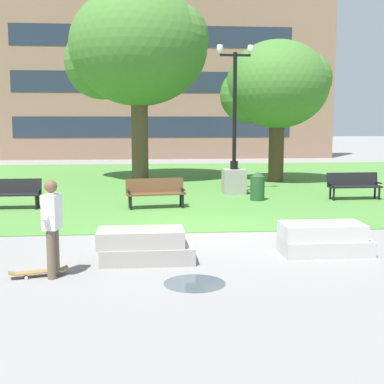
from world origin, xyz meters
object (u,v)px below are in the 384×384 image
at_px(park_bench_far_right, 354,184).
at_px(lamp_post_left, 234,164).
at_px(person_skateboarder, 52,223).
at_px(concrete_block_left, 324,239).
at_px(skateboard, 39,272).
at_px(park_bench_near_left, 156,191).
at_px(park_bench_far_left, 11,192).
at_px(concrete_block_center, 144,246).
at_px(trash_bin, 257,186).

distance_m(park_bench_far_right, lamp_post_left, 4.25).
bearing_deg(person_skateboarder, concrete_block_left, 12.35).
bearing_deg(concrete_block_left, skateboard, -168.85).
bearing_deg(person_skateboarder, park_bench_near_left, 74.58).
height_order(person_skateboarder, park_bench_near_left, person_skateboarder).
xyz_separation_m(park_bench_near_left, park_bench_far_left, (-4.41, 0.26, 0.00)).
height_order(concrete_block_center, concrete_block_left, same).
xyz_separation_m(skateboard, lamp_post_left, (5.16, 9.91, 1.03)).
distance_m(skateboard, park_bench_far_right, 12.19).
height_order(park_bench_near_left, park_bench_far_right, same).
height_order(person_skateboarder, skateboard, person_skateboarder).
bearing_deg(park_bench_far_right, park_bench_near_left, -170.32).
bearing_deg(trash_bin, park_bench_near_left, -160.69).
bearing_deg(lamp_post_left, park_bench_far_left, -160.44).
bearing_deg(park_bench_far_left, concrete_block_left, -38.95).
distance_m(person_skateboarder, lamp_post_left, 11.11).
bearing_deg(park_bench_near_left, person_skateboarder, -105.42).
xyz_separation_m(park_bench_far_left, lamp_post_left, (7.34, 2.61, 0.58)).
height_order(park_bench_near_left, lamp_post_left, lamp_post_left).
xyz_separation_m(concrete_block_left, person_skateboarder, (-5.24, -1.15, 0.66)).
relative_size(park_bench_far_left, trash_bin, 1.88).
relative_size(park_bench_near_left, park_bench_far_right, 1.02).
height_order(park_bench_far_left, lamp_post_left, lamp_post_left).
bearing_deg(person_skateboarder, trash_bin, 56.92).
bearing_deg(park_bench_far_left, person_skateboarder, -71.59).
relative_size(skateboard, lamp_post_left, 0.19).
bearing_deg(concrete_block_center, trash_bin, 62.73).
bearing_deg(skateboard, concrete_block_center, 23.83).
xyz_separation_m(concrete_block_left, skateboard, (-5.51, -1.09, -0.22)).
height_order(concrete_block_center, park_bench_near_left, park_bench_near_left).
bearing_deg(concrete_block_left, trash_bin, 88.58).
xyz_separation_m(park_bench_far_right, lamp_post_left, (-3.84, 1.71, 0.58)).
bearing_deg(concrete_block_center, park_bench_far_right, 45.87).
height_order(person_skateboarder, lamp_post_left, lamp_post_left).
xyz_separation_m(person_skateboarder, trash_bin, (5.41, 8.31, -0.47)).
distance_m(concrete_block_left, trash_bin, 7.17).
height_order(concrete_block_left, park_bench_far_left, park_bench_far_left).
xyz_separation_m(person_skateboarder, park_bench_far_right, (8.74, 8.26, -0.43)).
distance_m(park_bench_near_left, lamp_post_left, 4.14).
xyz_separation_m(concrete_block_center, trash_bin, (3.83, 7.43, 0.20)).
relative_size(concrete_block_center, park_bench_near_left, 1.00).
height_order(person_skateboarder, park_bench_far_right, person_skateboarder).
bearing_deg(lamp_post_left, park_bench_near_left, -135.66).
relative_size(person_skateboarder, lamp_post_left, 0.31).
xyz_separation_m(person_skateboarder, skateboard, (-0.27, 0.06, -0.88)).
bearing_deg(park_bench_far_left, lamp_post_left, 19.56).
bearing_deg(trash_bin, lamp_post_left, 107.37).
distance_m(park_bench_far_left, park_bench_far_right, 11.22).
distance_m(concrete_block_center, person_skateboarder, 1.93).
xyz_separation_m(concrete_block_center, lamp_post_left, (3.31, 9.09, 0.81)).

